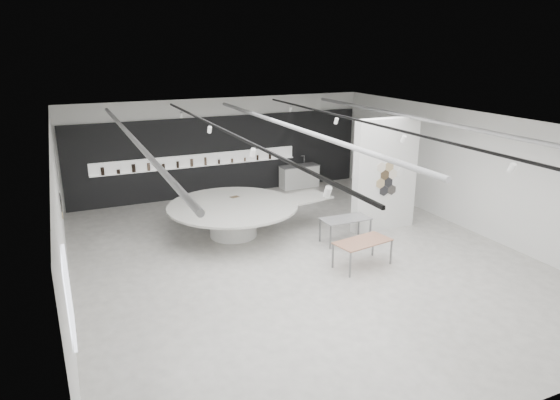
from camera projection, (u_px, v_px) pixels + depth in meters
name	position (u px, v px, depth m)	size (l,w,h in m)	color
room	(297.00, 187.00, 13.44)	(12.02, 14.02, 3.82)	beige
back_wall_display	(220.00, 156.00, 19.65)	(11.80, 0.27, 3.10)	black
partition_column	(385.00, 175.00, 15.79)	(2.20, 0.38, 3.60)	white
display_island	(236.00, 215.00, 15.53)	(5.66, 4.72, 1.04)	white
sample_table_wood	(363.00, 243.00, 13.35)	(1.66, 1.03, 0.73)	#A16C53
sample_table_stone	(346.00, 220.00, 15.02)	(1.46, 0.73, 0.75)	gray
kitchen_counter	(299.00, 176.00, 20.89)	(1.67, 0.70, 1.30)	white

